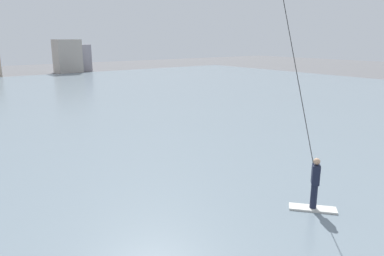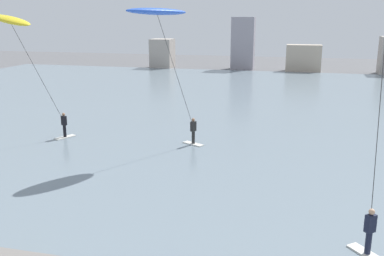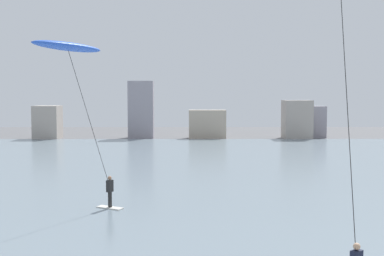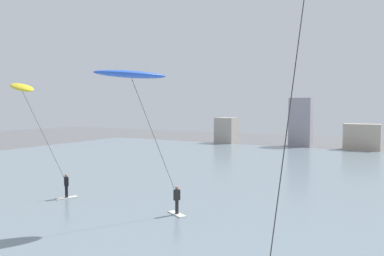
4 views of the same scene
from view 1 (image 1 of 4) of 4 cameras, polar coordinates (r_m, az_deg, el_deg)
The scene contains 1 object.
water_bay at distance 29.43m, azimuth -26.62°, elevation 2.46°, with size 84.00×52.00×0.10m, color slate.
Camera 1 is at (-5.06, 1.71, 5.19)m, focal length 33.73 mm.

